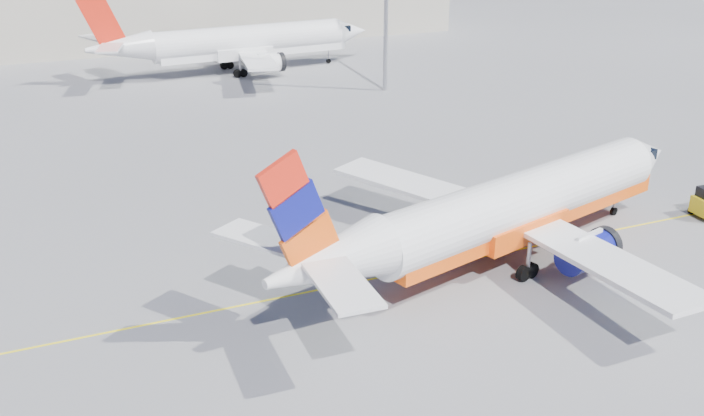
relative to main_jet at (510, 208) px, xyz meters
name	(u,v)px	position (x,y,z in m)	size (l,w,h in m)	color
ground	(429,298)	(-5.95, -2.18, -3.10)	(240.00, 240.00, 0.00)	slate
taxi_line	(402,273)	(-5.95, 0.82, -3.09)	(70.00, 0.15, 0.01)	yellow
terminal_main	(191,10)	(-0.95, 72.82, 0.90)	(70.00, 14.00, 8.00)	beige
main_jet	(510,208)	(0.00, 0.00, 0.00)	(30.74, 23.45, 9.29)	white
second_jet	(240,43)	(-0.41, 51.42, 0.14)	(32.09, 25.34, 9.72)	white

